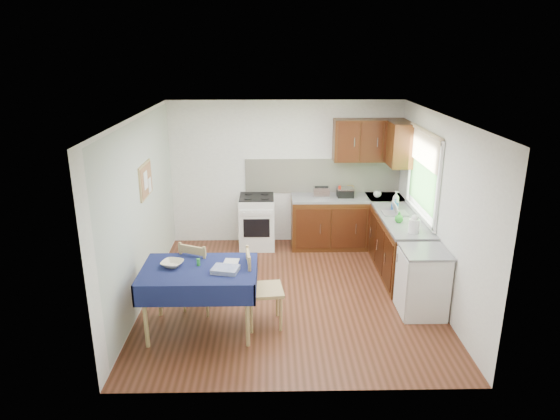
{
  "coord_description": "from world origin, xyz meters",
  "views": [
    {
      "loc": [
        -0.26,
        -6.34,
        3.33
      ],
      "look_at": [
        -0.13,
        0.08,
        1.23
      ],
      "focal_mm": 32.0,
      "sensor_mm": 36.0,
      "label": 1
    }
  ],
  "objects_px": {
    "chair_far": "(200,274)",
    "kettle": "(414,225)",
    "dining_table": "(199,276)",
    "sandwich_press": "(345,192)",
    "chair_near": "(260,286)",
    "toaster": "(321,192)",
    "dish_rack": "(395,213)"
  },
  "relations": [
    {
      "from": "dining_table",
      "to": "dish_rack",
      "type": "relative_size",
      "value": 3.68
    },
    {
      "from": "toaster",
      "to": "sandwich_press",
      "type": "height_order",
      "value": "toaster"
    },
    {
      "from": "dining_table",
      "to": "chair_near",
      "type": "height_order",
      "value": "chair_near"
    },
    {
      "from": "chair_far",
      "to": "dish_rack",
      "type": "relative_size",
      "value": 2.65
    },
    {
      "from": "toaster",
      "to": "sandwich_press",
      "type": "bearing_deg",
      "value": 33.19
    },
    {
      "from": "chair_near",
      "to": "chair_far",
      "type": "bearing_deg",
      "value": 57.91
    },
    {
      "from": "dining_table",
      "to": "chair_far",
      "type": "distance_m",
      "value": 0.54
    },
    {
      "from": "chair_near",
      "to": "sandwich_press",
      "type": "bearing_deg",
      "value": -34.8
    },
    {
      "from": "chair_near",
      "to": "sandwich_press",
      "type": "distance_m",
      "value": 2.99
    },
    {
      "from": "chair_far",
      "to": "kettle",
      "type": "bearing_deg",
      "value": -146.05
    },
    {
      "from": "chair_near",
      "to": "dish_rack",
      "type": "distance_m",
      "value": 2.66
    },
    {
      "from": "kettle",
      "to": "chair_far",
      "type": "bearing_deg",
      "value": -170.81
    },
    {
      "from": "dining_table",
      "to": "sandwich_press",
      "type": "bearing_deg",
      "value": 73.41
    },
    {
      "from": "chair_far",
      "to": "kettle",
      "type": "distance_m",
      "value": 2.98
    },
    {
      "from": "sandwich_press",
      "to": "kettle",
      "type": "bearing_deg",
      "value": -79.5
    },
    {
      "from": "sandwich_press",
      "to": "kettle",
      "type": "xyz_separation_m",
      "value": [
        0.7,
        -1.75,
        0.04
      ]
    },
    {
      "from": "chair_far",
      "to": "sandwich_press",
      "type": "height_order",
      "value": "sandwich_press"
    },
    {
      "from": "chair_near",
      "to": "kettle",
      "type": "xyz_separation_m",
      "value": [
        2.1,
        0.85,
        0.48
      ]
    },
    {
      "from": "toaster",
      "to": "sandwich_press",
      "type": "distance_m",
      "value": 0.42
    },
    {
      "from": "dining_table",
      "to": "dish_rack",
      "type": "distance_m",
      "value": 3.29
    },
    {
      "from": "chair_far",
      "to": "dish_rack",
      "type": "xyz_separation_m",
      "value": [
        2.84,
        1.28,
        0.4
      ]
    },
    {
      "from": "chair_far",
      "to": "chair_near",
      "type": "bearing_deg",
      "value": 179.07
    },
    {
      "from": "dining_table",
      "to": "chair_far",
      "type": "xyz_separation_m",
      "value": [
        -0.07,
        0.49,
        -0.2
      ]
    },
    {
      "from": "chair_near",
      "to": "toaster",
      "type": "xyz_separation_m",
      "value": [
        0.99,
        2.54,
        0.46
      ]
    },
    {
      "from": "chair_far",
      "to": "kettle",
      "type": "height_order",
      "value": "kettle"
    },
    {
      "from": "chair_near",
      "to": "dining_table",
      "type": "bearing_deg",
      "value": 92.05
    },
    {
      "from": "chair_far",
      "to": "toaster",
      "type": "distance_m",
      "value": 2.84
    },
    {
      "from": "toaster",
      "to": "kettle",
      "type": "relative_size",
      "value": 1.05
    },
    {
      "from": "toaster",
      "to": "dish_rack",
      "type": "relative_size",
      "value": 0.73
    },
    {
      "from": "chair_near",
      "to": "kettle",
      "type": "height_order",
      "value": "kettle"
    },
    {
      "from": "kettle",
      "to": "chair_near",
      "type": "bearing_deg",
      "value": -157.92
    },
    {
      "from": "chair_near",
      "to": "sandwich_press",
      "type": "xyz_separation_m",
      "value": [
        1.41,
        2.6,
        0.45
      ]
    }
  ]
}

